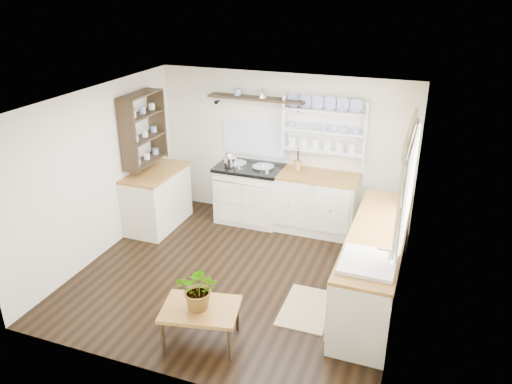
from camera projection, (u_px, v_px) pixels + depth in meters
floor at (238, 275)px, 6.51m from camera, size 4.00×3.80×0.01m
wall_back at (284, 148)px, 7.69m from camera, size 4.00×0.02×2.30m
wall_right at (407, 220)px, 5.42m from camera, size 0.02×3.80×2.30m
wall_left at (99, 173)px, 6.69m from camera, size 0.02×3.80×2.30m
ceiling at (235, 100)px, 5.60m from camera, size 4.00×3.80×0.01m
window at (408, 179)px, 5.40m from camera, size 0.08×1.55×1.22m
aga_cooker at (250, 193)px, 7.82m from camera, size 1.01×0.71×0.94m
back_cabinets at (315, 202)px, 7.52m from camera, size 1.27×0.63×0.90m
right_cabinets at (374, 265)px, 5.87m from camera, size 0.62×2.43×0.90m
belfast_sink at (367, 272)px, 5.09m from camera, size 0.55×0.60×0.45m
left_cabinets at (157, 198)px, 7.65m from camera, size 0.62×1.13×0.90m
plate_rack at (326, 127)px, 7.29m from camera, size 1.20×0.22×0.90m
high_shelf at (257, 99)px, 7.41m from camera, size 1.50×0.29×0.16m
left_shelving at (143, 128)px, 7.26m from camera, size 0.28×0.80×1.05m
kettle at (229, 159)px, 7.58m from camera, size 0.17×0.17×0.20m
utensil_crock at (297, 165)px, 7.48m from camera, size 0.12×0.12×0.14m
center_table at (201, 311)px, 5.18m from camera, size 0.89×0.71×0.43m
potted_plant at (199, 288)px, 5.07m from camera, size 0.48×0.43×0.48m
floor_rug at (307, 308)px, 5.84m from camera, size 0.56×0.86×0.02m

